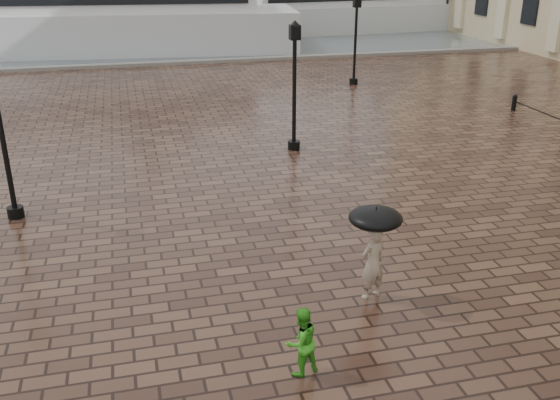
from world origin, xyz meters
name	(u,v)px	position (x,y,z in m)	size (l,w,h in m)	color
quay_edge	(170,65)	(0.00, 32.00, 0.00)	(80.00, 0.60, 0.30)	slate
street_lamps	(158,73)	(-1.50, 17.50, 2.33)	(21.44, 14.44, 4.40)	black
adult_pedestrian	(373,263)	(1.91, 3.73, 0.81)	(0.59, 0.39, 1.63)	gray
child_pedestrian	(301,342)	(-0.23, 1.67, 0.65)	(0.63, 0.49, 1.29)	green
ferry_near	(86,10)	(-4.80, 38.27, 2.76)	(28.54, 9.72, 9.18)	silver
ferry_far	(357,3)	(16.63, 44.13, 2.19)	(22.55, 6.87, 7.29)	silver
umbrella	(376,218)	(1.91, 3.73, 1.84)	(1.10, 1.10, 1.12)	black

